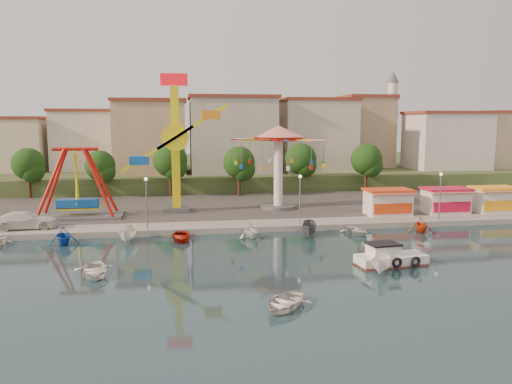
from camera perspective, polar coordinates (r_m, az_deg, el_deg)
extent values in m
plane|color=#142E37|center=(40.05, -1.82, -8.54)|extent=(200.00, 200.00, 0.00)
cube|color=#9E998E|center=(100.85, -6.04, 1.60)|extent=(200.00, 100.00, 0.60)
cube|color=#4C4944|center=(69.13, -4.80, -1.03)|extent=(90.00, 28.00, 0.01)
cube|color=#384C26|center=(105.69, -6.18, 2.55)|extent=(200.00, 60.00, 3.00)
cube|color=#59595E|center=(60.67, -19.63, -2.59)|extent=(10.00, 5.00, 0.30)
cube|color=#1353AB|center=(60.43, -19.70, -1.24)|extent=(4.50, 1.40, 1.00)
cylinder|color=#B6160E|center=(59.81, -19.98, 4.63)|extent=(5.00, 0.40, 0.40)
cube|color=#59595E|center=(61.79, -9.04, -1.95)|extent=(3.00, 3.00, 0.50)
cube|color=yellow|center=(60.98, -9.18, 4.78)|extent=(1.00, 1.00, 15.00)
cube|color=red|center=(61.10, -9.36, 12.57)|extent=(3.20, 0.50, 1.40)
cylinder|color=yellow|center=(60.11, -9.22, 6.17)|extent=(3.20, 0.50, 3.20)
cube|color=yellow|center=(59.91, -7.21, 7.47)|extent=(8.66, 0.35, 5.60)
cube|color=orange|center=(60.01, -5.18, 8.76)|extent=(2.20, 1.20, 1.00)
cylinder|color=#59595E|center=(63.12, 2.54, -1.69)|extent=(4.40, 4.40, 0.40)
cylinder|color=white|center=(62.55, 2.56, 2.19)|extent=(1.10, 1.10, 9.00)
cylinder|color=#B6160E|center=(62.26, 2.58, 6.13)|extent=(6.00, 6.00, 0.50)
cone|color=red|center=(62.24, 2.59, 6.96)|extent=(6.40, 6.40, 1.40)
cube|color=white|center=(60.39, 14.83, -1.24)|extent=(5.00, 3.00, 2.80)
cube|color=red|center=(60.17, 14.88, 0.22)|extent=(5.40, 3.40, 0.25)
cube|color=red|center=(58.68, 15.53, -0.34)|extent=(5.00, 0.77, 0.43)
cube|color=white|center=(63.62, 20.84, -1.04)|extent=(5.00, 3.00, 2.80)
cube|color=red|center=(63.41, 20.91, 0.34)|extent=(5.40, 3.40, 0.25)
cube|color=red|center=(62.00, 21.66, -0.18)|extent=(5.00, 0.77, 0.43)
cube|color=white|center=(66.95, 25.56, -0.87)|extent=(5.00, 3.00, 2.80)
cube|color=#FFA615|center=(66.76, 25.64, 0.44)|extent=(5.40, 3.40, 0.25)
cube|color=red|center=(65.41, 26.45, -0.06)|extent=(5.00, 0.77, 0.43)
cylinder|color=#59595E|center=(51.91, -12.38, -1.40)|extent=(0.14, 0.14, 5.00)
cylinder|color=#59595E|center=(53.29, 5.05, -1.00)|extent=(0.14, 0.14, 5.00)
cylinder|color=#59595E|center=(59.14, 20.29, -0.58)|extent=(0.14, 0.14, 5.00)
cylinder|color=#382314|center=(78.63, -24.45, 0.69)|extent=(0.44, 0.44, 3.60)
sphere|color=black|center=(78.34, -24.58, 2.93)|extent=(4.60, 4.60, 4.60)
cylinder|color=#382314|center=(75.80, -17.30, 0.72)|extent=(0.44, 0.44, 3.40)
sphere|color=black|center=(75.50, -17.40, 2.92)|extent=(4.35, 4.35, 4.35)
cylinder|color=#382314|center=(74.48, -9.74, 1.05)|extent=(0.44, 0.44, 3.92)
sphere|color=black|center=(74.16, -9.80, 3.64)|extent=(5.02, 5.02, 5.02)
cylinder|color=#382314|center=(73.54, -1.94, 0.97)|extent=(0.44, 0.44, 3.66)
sphere|color=black|center=(73.23, -1.95, 3.41)|extent=(4.68, 4.68, 4.68)
cylinder|color=#382314|center=(78.24, 5.09, 1.41)|extent=(0.44, 0.44, 3.80)
sphere|color=black|center=(77.93, 5.12, 3.80)|extent=(4.86, 4.86, 4.86)
cylinder|color=#382314|center=(79.50, 12.43, 1.35)|extent=(0.44, 0.44, 3.77)
sphere|color=black|center=(79.21, 12.50, 3.68)|extent=(4.83, 4.83, 4.83)
cube|color=silver|center=(91.17, -19.35, 4.96)|extent=(12.33, 9.01, 8.63)
cube|color=tan|center=(90.21, -11.05, 6.06)|extent=(11.95, 9.28, 11.23)
cube|color=beige|center=(87.61, -2.02, 5.48)|extent=(12.59, 10.50, 9.20)
cube|color=beige|center=(93.45, 6.00, 5.61)|extent=(10.75, 9.23, 9.24)
cube|color=tan|center=(95.90, 14.05, 6.06)|extent=(12.77, 10.96, 11.21)
cube|color=silver|center=(99.64, 20.71, 6.18)|extent=(8.23, 8.98, 12.36)
cube|color=beige|center=(110.09, 24.82, 5.15)|extent=(11.59, 10.93, 8.76)
cylinder|color=silver|center=(100.66, 15.21, 7.47)|extent=(1.80, 1.80, 16.00)
cylinder|color=#59595E|center=(100.77, 15.31, 10.31)|extent=(2.80, 2.80, 0.30)
cone|color=#59595E|center=(101.03, 15.40, 12.57)|extent=(2.20, 2.20, 2.00)
cube|color=white|center=(41.87, 15.18, -7.60)|extent=(5.83, 2.77, 1.01)
cube|color=#B6160E|center=(41.93, 15.17, -7.93)|extent=(5.83, 2.77, 0.18)
cube|color=white|center=(41.49, 14.30, -6.51)|extent=(2.43, 1.94, 1.01)
cube|color=black|center=(41.36, 14.33, -5.75)|extent=(2.68, 2.18, 0.13)
torus|color=black|center=(40.84, 15.83, -7.78)|extent=(0.87, 0.32, 0.85)
torus|color=black|center=(41.55, 17.79, -7.59)|extent=(0.87, 0.32, 0.85)
imported|color=white|center=(39.62, -17.98, -8.48)|extent=(3.72, 4.63, 0.85)
imported|color=white|center=(31.48, 3.22, -12.45)|extent=(4.50, 4.69, 0.79)
imported|color=white|center=(39.54, 14.21, -7.96)|extent=(2.98, 3.74, 1.37)
imported|color=white|center=(56.08, -24.80, -2.94)|extent=(6.25, 2.84, 1.77)
imported|color=#144AB7|center=(50.29, -21.17, -4.66)|extent=(3.58, 3.88, 1.70)
imported|color=silver|center=(49.36, -14.40, -4.73)|extent=(1.76, 3.97, 1.49)
imported|color=#B0220E|center=(49.17, -8.59, -5.02)|extent=(2.81, 3.92, 0.81)
imported|color=silver|center=(49.56, -0.55, -4.39)|extent=(3.23, 3.51, 1.54)
imported|color=#525357|center=(50.73, 6.13, -4.18)|extent=(2.45, 4.09, 1.49)
imported|color=silver|center=(52.30, 11.48, -4.34)|extent=(3.36, 4.12, 0.75)
imported|color=red|center=(54.98, 18.32, -3.55)|extent=(3.27, 3.56, 1.58)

